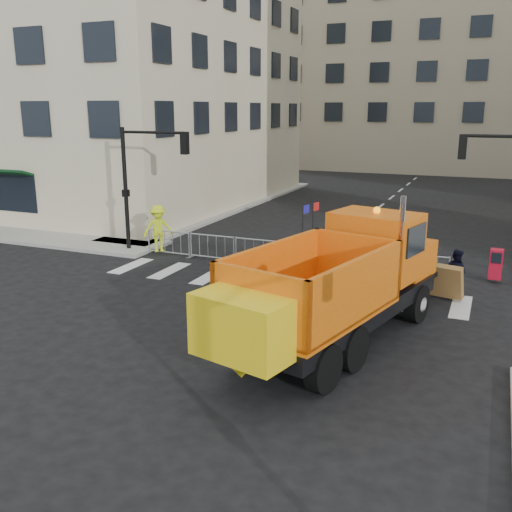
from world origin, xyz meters
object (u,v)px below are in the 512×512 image
at_px(plow_truck, 337,282).
at_px(cop_c, 391,267).
at_px(worker, 158,228).
at_px(newspaper_box, 496,264).
at_px(cop_a, 384,259).
at_px(cop_b, 456,272).

height_order(plow_truck, cop_c, plow_truck).
bearing_deg(worker, newspaper_box, -33.30).
height_order(cop_a, worker, worker).
bearing_deg(newspaper_box, cop_a, -153.59).
bearing_deg(cop_c, cop_b, 157.01).
bearing_deg(cop_b, cop_c, 35.74).
bearing_deg(cop_a, newspaper_box, 174.77).
distance_m(cop_a, newspaper_box, 4.13).
height_order(cop_c, worker, worker).
xyz_separation_m(cop_c, newspaper_box, (3.35, 2.35, -0.15)).
relative_size(cop_a, newspaper_box, 1.72).
height_order(cop_c, newspaper_box, cop_c).
distance_m(cop_b, worker, 12.26).
distance_m(cop_a, cop_b, 2.52).
distance_m(cop_c, worker, 10.18).
height_order(plow_truck, cop_a, plow_truck).
distance_m(cop_c, newspaper_box, 4.10).
relative_size(plow_truck, newspaper_box, 9.58).
distance_m(plow_truck, cop_a, 6.04).
bearing_deg(cop_c, worker, -35.91).
distance_m(plow_truck, cop_c, 5.49).
height_order(cop_b, worker, worker).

